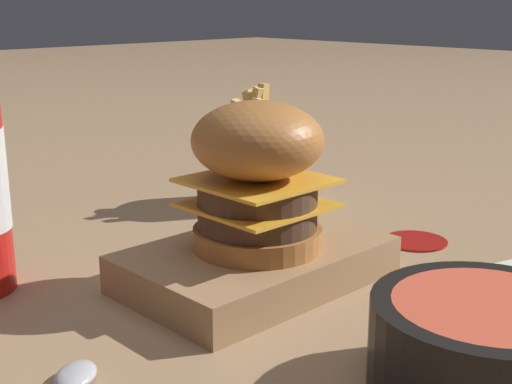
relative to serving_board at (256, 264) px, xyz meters
name	(u,v)px	position (x,y,z in m)	size (l,w,h in m)	color
ground_plane	(182,265)	(0.02, -0.08, -0.02)	(6.00, 6.00, 0.00)	#9E7A56
serving_board	(256,264)	(0.00, 0.00, 0.00)	(0.23, 0.15, 0.03)	#A37A51
burger	(257,175)	(0.00, 0.00, 0.08)	(0.11, 0.11, 0.13)	#AD6B33
fries_basket	(251,165)	(-0.17, -0.19, 0.03)	(0.10, 0.10, 0.15)	#B7B7BC
side_bowl	(482,347)	(0.03, 0.23, 0.02)	(0.15, 0.15, 0.06)	black
ketchup_puddle	(415,240)	(-0.20, 0.04, -0.02)	(0.07, 0.07, 0.00)	#9E140F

